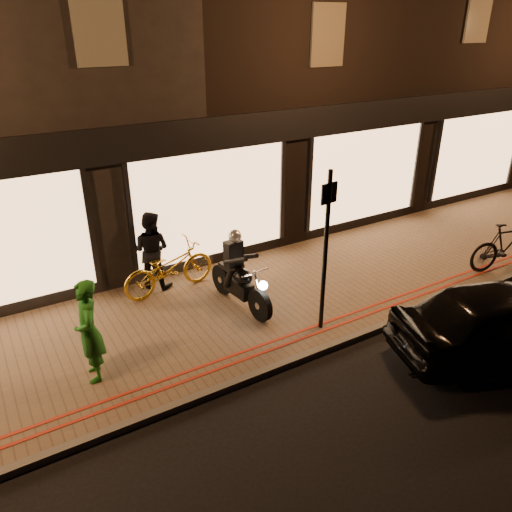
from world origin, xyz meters
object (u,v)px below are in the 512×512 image
Objects in this scene: motorcycle at (239,277)px; sign_post at (326,245)px; bicycle_gold at (169,268)px; person_green at (89,331)px; parked_car at (506,321)px.

motorcycle is 2.03m from sign_post.
person_green is (-2.10, -2.02, 0.32)m from bicycle_gold.
sign_post is at bearing 63.38° from parked_car.
person_green is (-3.97, 0.72, -0.82)m from sign_post.
person_green is at bearing 127.97° from bicycle_gold.
bicycle_gold is at bearing 56.92° from parked_car.
person_green is at bearing 82.01° from parked_car.
motorcycle reaches higher than parked_car.
parked_car is at bearing -145.63° from bicycle_gold.
parked_car is at bearing -53.97° from motorcycle.
motorcycle is 3.17m from person_green.
motorcycle is 0.49× the size of parked_car.
sign_post reaches higher than parked_car.
sign_post is (0.90, -1.48, 1.06)m from motorcycle.
bicycle_gold is at bearing 122.17° from motorcycle.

